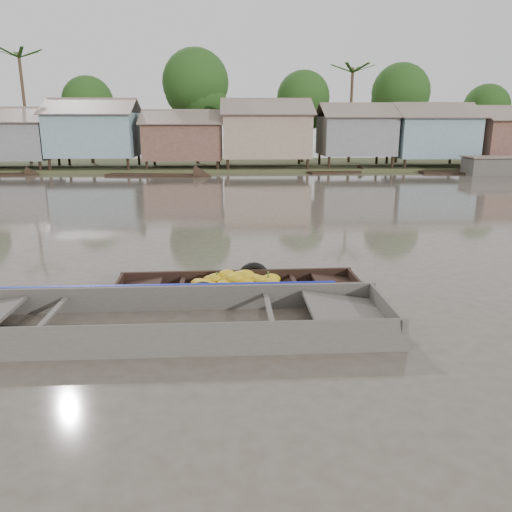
{
  "coord_description": "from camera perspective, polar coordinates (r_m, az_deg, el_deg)",
  "views": [
    {
      "loc": [
        -0.32,
        -9.95,
        3.67
      ],
      "look_at": [
        0.24,
        0.65,
        0.8
      ],
      "focal_mm": 35.0,
      "sensor_mm": 36.0,
      "label": 1
    }
  ],
  "objects": [
    {
      "name": "viewer_boat",
      "position": [
        9.26,
        -10.53,
        -7.94
      ],
      "size": [
        8.34,
        2.23,
        0.67
      ],
      "rotation": [
        0.0,
        0.0,
        0.0
      ],
      "color": "#45403A",
      "rests_on": "ground"
    },
    {
      "name": "banana_boat",
      "position": [
        11.02,
        -2.36,
        -3.54
      ],
      "size": [
        5.33,
        1.49,
        0.77
      ],
      "rotation": [
        0.0,
        0.0,
        0.02
      ],
      "color": "black",
      "rests_on": "ground"
    },
    {
      "name": "distant_boats",
      "position": [
        37.14,
        18.18,
        9.07
      ],
      "size": [
        46.71,
        16.68,
        1.38
      ],
      "color": "black",
      "rests_on": "ground"
    },
    {
      "name": "riverbank",
      "position": [
        41.95,
        1.63,
        14.3
      ],
      "size": [
        120.0,
        12.47,
        10.22
      ],
      "color": "#384723",
      "rests_on": "ground"
    },
    {
      "name": "ground",
      "position": [
        10.61,
        -1.11,
        -5.11
      ],
      "size": [
        120.0,
        120.0,
        0.0
      ],
      "primitive_type": "plane",
      "color": "#484137",
      "rests_on": "ground"
    }
  ]
}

